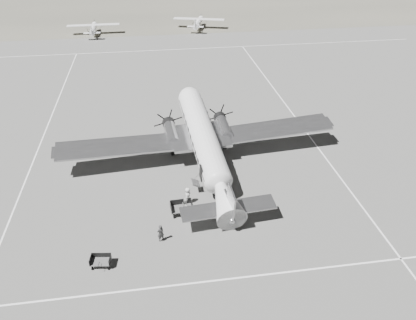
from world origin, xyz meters
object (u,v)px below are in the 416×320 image
object	(u,v)px
ramp_agent	(186,207)
light_plane_left	(94,29)
light_plane_right	(199,23)
passenger	(188,196)
baggage_cart_far	(101,261)
dc3_airliner	(205,144)
baggage_cart_near	(182,208)
ground_crew	(161,233)

from	to	relation	value
ramp_agent	light_plane_left	bearing A→B (deg)	15.43
light_plane_right	passenger	size ratio (longest dim) A/B	6.81
light_plane_right	light_plane_left	bearing A→B (deg)	-159.56
light_plane_left	baggage_cart_far	size ratio (longest dim) A/B	6.87
dc3_airliner	baggage_cart_near	bearing A→B (deg)	-118.71
light_plane_right	ground_crew	size ratio (longest dim) A/B	7.06
ground_crew	passenger	distance (m)	5.10
dc3_airliner	ground_crew	distance (m)	11.05
dc3_airliner	ground_crew	bearing A→B (deg)	-121.35
baggage_cart_far	dc3_airliner	bearing A→B (deg)	59.13
dc3_airliner	passenger	size ratio (longest dim) A/B	17.97
baggage_cart_far	passenger	distance (m)	9.51
light_plane_left	baggage_cart_near	world-z (taller)	light_plane_left
baggage_cart_far	light_plane_left	bearing A→B (deg)	102.98
light_plane_left	ground_crew	bearing A→B (deg)	-81.20
light_plane_left	ground_crew	distance (m)	62.63
ramp_agent	baggage_cart_near	bearing A→B (deg)	57.59
dc3_airliner	passenger	bearing A→B (deg)	-117.98
ramp_agent	light_plane_right	bearing A→B (deg)	-5.03
light_plane_right	baggage_cart_far	size ratio (longest dim) A/B	7.16
baggage_cart_near	ramp_agent	size ratio (longest dim) A/B	1.12
dc3_airliner	light_plane_left	world-z (taller)	dc3_airliner
ramp_agent	passenger	world-z (taller)	ramp_agent
ground_crew	baggage_cart_far	bearing A→B (deg)	-1.91
ground_crew	passenger	size ratio (longest dim) A/B	0.96
dc3_airliner	baggage_cart_near	distance (m)	7.61
dc3_airliner	light_plane_right	size ratio (longest dim) A/B	2.64
baggage_cart_far	ramp_agent	size ratio (longest dim) A/B	0.87
baggage_cart_far	baggage_cart_near	bearing A→B (deg)	46.14
light_plane_right	baggage_cart_near	distance (m)	60.95
ramp_agent	passenger	xyz separation A→B (m)	(0.31, 1.59, -0.07)
light_plane_left	baggage_cart_near	size ratio (longest dim) A/B	5.35
baggage_cart_far	ground_crew	distance (m)	4.89
light_plane_left	ground_crew	world-z (taller)	light_plane_left
light_plane_left	ramp_agent	xyz separation A→B (m)	(12.67, -58.95, -0.21)
passenger	light_plane_left	bearing A→B (deg)	27.72
baggage_cart_far	passenger	xyz separation A→B (m)	(7.04, 6.39, 0.37)
light_plane_left	ramp_agent	world-z (taller)	light_plane_left
dc3_airliner	baggage_cart_near	xyz separation A→B (m)	(-2.96, -6.66, -2.19)
baggage_cart_near	ground_crew	world-z (taller)	ground_crew
light_plane_left	passenger	xyz separation A→B (m)	(12.97, -57.36, -0.28)
light_plane_right	baggage_cart_far	world-z (taller)	light_plane_right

